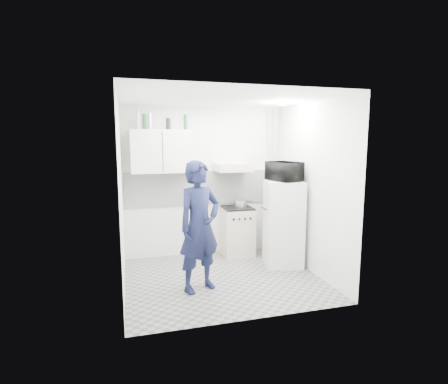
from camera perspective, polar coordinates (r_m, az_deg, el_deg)
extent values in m
plane|color=slate|center=(5.33, -0.15, -13.92)|extent=(2.80, 2.80, 0.00)
plane|color=white|center=(4.97, -0.16, 15.05)|extent=(2.80, 2.80, 0.00)
plane|color=silver|center=(6.19, -3.24, 1.65)|extent=(2.80, 0.00, 2.80)
plane|color=silver|center=(4.81, -16.45, -0.60)|extent=(0.00, 2.60, 2.60)
plane|color=silver|center=(5.52, 13.99, 0.60)|extent=(0.00, 2.60, 2.60)
imported|color=#121633|center=(4.71, -4.01, -5.64)|extent=(0.76, 0.65, 1.77)
cube|color=#B8B19D|center=(6.25, 2.18, -6.51)|extent=(0.52, 0.52, 0.84)
cube|color=silver|center=(5.77, 9.63, -5.06)|extent=(0.68, 0.68, 1.39)
cube|color=black|center=(6.16, 2.20, -2.61)|extent=(0.50, 0.50, 0.03)
cylinder|color=silver|center=(6.17, 2.75, -1.90)|extent=(0.20, 0.20, 0.11)
imported|color=black|center=(5.63, 9.84, 3.35)|extent=(0.63, 0.50, 0.30)
cylinder|color=#B2B7BC|center=(5.84, -13.86, 11.34)|extent=(0.07, 0.07, 0.30)
cylinder|color=#144C1E|center=(5.85, -12.82, 11.14)|extent=(0.07, 0.07, 0.25)
cylinder|color=silver|center=(5.85, -12.00, 11.23)|extent=(0.06, 0.06, 0.27)
cylinder|color=black|center=(5.88, -9.08, 10.91)|extent=(0.08, 0.08, 0.19)
cylinder|color=#144C1E|center=(5.92, -6.32, 11.26)|extent=(0.06, 0.06, 0.25)
cube|color=silver|center=(5.86, -10.14, 6.55)|extent=(1.00, 0.35, 0.70)
cube|color=#B8B19D|center=(6.04, 1.44, 4.06)|extent=(0.60, 0.50, 0.14)
cube|color=white|center=(6.19, -3.20, 0.71)|extent=(2.74, 0.03, 0.60)
cylinder|color=#B8B19D|center=(6.52, 8.16, 1.91)|extent=(0.05, 0.05, 2.60)
cylinder|color=#B8B19D|center=(6.47, 7.18, 1.88)|extent=(0.04, 0.04, 2.60)
cylinder|color=white|center=(5.50, 9.67, 13.97)|extent=(0.10, 0.10, 0.02)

